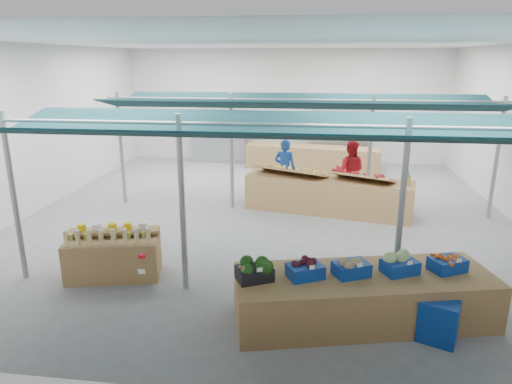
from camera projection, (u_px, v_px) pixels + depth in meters
The scene contains 23 objects.
floor at pixel (267, 215), 11.62m from camera, with size 13.00×13.00×0.00m, color slate.
hall at pixel (274, 104), 12.24m from camera, with size 13.00×13.00×13.00m.
pole_grid at pixel (295, 161), 9.35m from camera, with size 10.00×4.60×3.00m.
awnings at pixel (297, 113), 9.08m from camera, with size 9.50×7.08×0.30m.
back_shelving_left at pixel (219, 136), 17.36m from camera, with size 2.00×0.50×2.00m, color #B23F33.
back_shelving_right at pixel (339, 138), 16.80m from camera, with size 2.00×0.50×2.00m, color #B23F33.
bottle_shelf at pixel (114, 255), 8.25m from camera, with size 1.75×1.31×1.00m.
veg_counter at pixel (363, 297), 6.87m from camera, with size 3.82×1.27×0.74m, color olive.
fruit_counter at pixel (328, 195), 11.74m from camera, with size 4.21×1.00×0.90m, color olive.
far_counter at pixel (312, 158), 16.23m from camera, with size 4.70×0.94×0.85m, color olive.
crate_stack at pixel (438, 321), 6.34m from camera, with size 0.51×0.36×0.61m, color navy.
vendor_left at pixel (285, 169), 12.83m from camera, with size 0.61×0.40×1.68m, color navy.
vendor_right at pixel (350, 171), 12.60m from camera, with size 0.82×0.64×1.68m, color #B0151E.
crate_broccoli at pixel (254, 270), 6.55m from camera, with size 0.60×0.54×0.35m.
crate_beets at pixel (305, 269), 6.64m from camera, with size 0.60×0.54×0.29m.
crate_celeriac at pixel (351, 266), 6.70m from camera, with size 0.60×0.54×0.31m.
crate_cabbage at pixel (400, 263), 6.77m from camera, with size 0.60×0.54×0.35m.
crate_carrots at pixel (447, 264), 6.86m from camera, with size 0.60×0.54×0.29m.
sparrow at pixel (243, 269), 6.39m from camera, with size 0.12×0.09×0.11m.
pole_ribbon at pixel (142, 257), 6.55m from camera, with size 0.12×0.12×0.28m.
apple_heap_yellow at pixel (290, 169), 11.80m from camera, with size 2.02×1.41×0.27m.
apple_heap_red at pixel (363, 175), 11.20m from camera, with size 1.66×1.25×0.27m.
pineapple at pixel (408, 178), 10.86m from camera, with size 0.14×0.14×0.39m.
Camera 1 is at (1.13, -10.93, 3.82)m, focal length 32.00 mm.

